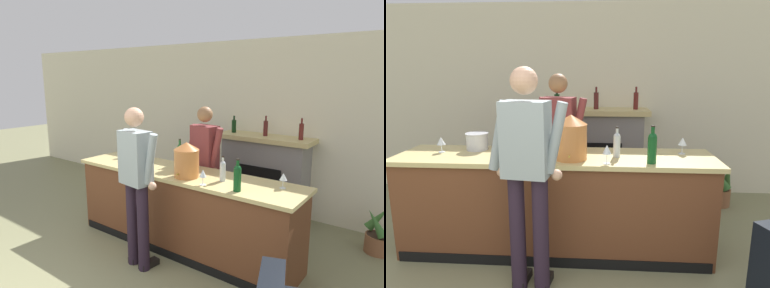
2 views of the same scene
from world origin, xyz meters
TOP-DOWN VIEW (x-y plane):
  - wall_back_panel at (0.00, 4.15)m, footprint 12.00×0.07m
  - bar_counter at (0.12, 2.28)m, footprint 3.10×0.73m
  - fireplace_stone at (0.50, 3.89)m, footprint 1.47×0.52m
  - potted_plant_corner at (2.19, 3.62)m, footprint 0.38×0.41m
  - person_customer at (0.00, 1.62)m, footprint 0.65×0.34m
  - person_bartender at (0.10, 2.80)m, footprint 0.65×0.35m
  - copper_dispenser at (0.30, 2.14)m, footprint 0.30×0.34m
  - ice_bucket_steel at (-0.71, 2.46)m, footprint 0.23×0.23m
  - wine_bottle_chardonnay_pale at (0.73, 2.26)m, footprint 0.07×0.07m
  - wine_bottle_riesling_slim at (1.03, 2.05)m, footprint 0.08×0.08m
  - wine_bottle_merlot_tall at (-0.12, 2.54)m, footprint 0.08×0.08m
  - wine_bottle_burgundy_dark at (0.11, 2.32)m, footprint 0.08×0.08m
  - wine_glass_front_right at (-1.03, 2.31)m, footprint 0.08×0.08m
  - wine_glass_by_dispenser at (1.38, 2.42)m, footprint 0.08×0.08m
  - wine_glass_front_left at (0.63, 2.00)m, footprint 0.08×0.08m

SIDE VIEW (x-z plane):
  - potted_plant_corner at x=2.19m, z-range -0.06..0.54m
  - bar_counter at x=0.12m, z-range 0.00..1.01m
  - fireplace_stone at x=0.50m, z-range -0.15..1.44m
  - person_bartender at x=0.10m, z-range 0.10..1.88m
  - person_customer at x=0.00m, z-range 0.11..1.96m
  - ice_bucket_steel at x=-0.71m, z-range 1.01..1.18m
  - wine_glass_front_right at x=-1.03m, z-range 1.04..1.20m
  - wine_glass_by_dispenser at x=1.38m, z-range 1.04..1.21m
  - wine_glass_front_left at x=0.63m, z-range 1.05..1.22m
  - wine_bottle_burgundy_dark at x=0.11m, z-range 0.99..1.27m
  - wine_bottle_chardonnay_pale at x=0.73m, z-range 0.99..1.28m
  - wine_bottle_riesling_slim at x=1.03m, z-range 0.99..1.33m
  - wine_bottle_merlot_tall at x=-0.12m, z-range 0.99..1.34m
  - copper_dispenser at x=0.30m, z-range 1.01..1.43m
  - wall_back_panel at x=0.00m, z-range 0.00..2.75m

